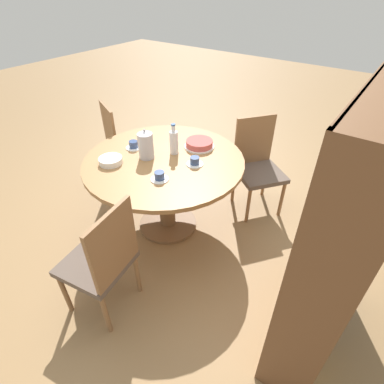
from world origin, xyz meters
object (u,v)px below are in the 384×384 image
cup_b (195,162)px  chair_a (124,143)px  water_bottle (174,142)px  cup_c (134,145)px  chair_c (257,164)px  coffee_pot (146,145)px  cake_main (199,144)px  bookshelf (335,243)px  chair_b (103,260)px  cup_a (160,177)px

cup_b → chair_a: bearing=-102.6°
water_bottle → cup_c: size_ratio=1.94×
chair_c → cup_b: (0.70, -0.25, 0.29)m
cup_b → cup_c: size_ratio=1.00×
chair_c → coffee_pot: bearing=-179.9°
cup_b → cake_main: bearing=-152.4°
bookshelf → water_bottle: (-0.38, -1.42, 0.03)m
coffee_pot → cake_main: (-0.41, 0.25, -0.09)m
chair_b → cup_a: (-0.66, -0.05, 0.29)m
chair_a → cake_main: bearing=-154.4°
chair_a → cup_b: bearing=-167.7°
water_bottle → cup_a: size_ratio=1.94×
bookshelf → cup_c: 1.79m
chair_a → cup_c: size_ratio=6.73×
chair_a → cup_b: size_ratio=6.73×
bookshelf → cup_c: bearing=82.4°
chair_c → water_bottle: water_bottle is taller
cup_c → cup_b: bearing=98.5°
chair_b → chair_c: bearing=160.6°
bookshelf → water_bottle: bookshelf is taller
coffee_pot → chair_a: bearing=-118.1°
coffee_pot → cup_c: (-0.05, -0.21, -0.09)m
chair_c → water_bottle: bearing=179.8°
bookshelf → water_bottle: size_ratio=6.15×
chair_b → cup_a: chair_b is taller
chair_c → coffee_pot: coffee_pot is taller
cake_main → cup_c: (0.36, -0.46, -0.00)m
chair_b → coffee_pot: 0.99m
chair_a → coffee_pot: bearing=176.9°
cake_main → cup_a: size_ratio=1.93×
chair_b → cup_c: (-0.90, -0.56, 0.29)m
chair_a → coffee_pot: (0.40, 0.74, 0.38)m
chair_a → cup_b: chair_a is taller
chair_c → cup_a: chair_c is taller
chair_c → cake_main: chair_c is taller
coffee_pot → cup_c: coffee_pot is taller
water_bottle → cup_b: water_bottle is taller
cup_b → water_bottle: bearing=-101.3°
chair_c → water_bottle: (0.65, -0.51, 0.37)m
water_bottle → cup_a: (0.38, 0.16, -0.08)m
chair_a → chair_b: bearing=156.4°
chair_b → coffee_pot: coffee_pot is taller
chair_a → cup_a: 1.24m
coffee_pot → cup_b: size_ratio=1.85×
chair_a → cup_c: 0.70m
cake_main → cup_a: (0.60, 0.05, -0.00)m
water_bottle → chair_b: bearing=11.6°
cake_main → cup_a: 0.60m
cup_a → cup_c: 0.57m
chair_b → cup_c: size_ratio=6.73×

